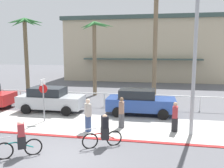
# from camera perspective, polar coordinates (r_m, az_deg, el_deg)

# --- Properties ---
(ground_plane) EXTENTS (80.00, 80.00, 0.00)m
(ground_plane) POSITION_cam_1_polar(r_m,az_deg,el_deg) (19.25, -0.92, -4.41)
(ground_plane) COLOR #5B5B60
(sidewalk_strip) EXTENTS (44.00, 4.00, 0.02)m
(sidewalk_strip) POSITION_cam_1_polar(r_m,az_deg,el_deg) (13.81, -5.66, -9.66)
(sidewalk_strip) COLOR beige
(sidewalk_strip) RESTS_ON ground
(curb_paint) EXTENTS (44.00, 0.24, 0.03)m
(curb_paint) POSITION_cam_1_polar(r_m,az_deg,el_deg) (12.01, -8.34, -12.52)
(curb_paint) COLOR maroon
(curb_paint) RESTS_ON ground
(building_backdrop) EXTENTS (21.51, 12.56, 8.49)m
(building_backdrop) POSITION_cam_1_polar(r_m,az_deg,el_deg) (36.02, 7.67, 8.37)
(building_backdrop) COLOR #BCAD8E
(building_backdrop) RESTS_ON ground
(rail_fence) EXTENTS (22.77, 0.08, 1.04)m
(rail_fence) POSITION_cam_1_polar(r_m,az_deg,el_deg) (17.64, -1.88, -2.84)
(rail_fence) COLOR white
(rail_fence) RESTS_ON ground
(stop_sign_bike_lane) EXTENTS (0.52, 0.56, 2.56)m
(stop_sign_bike_lane) POSITION_cam_1_polar(r_m,az_deg,el_deg) (14.50, -16.18, -2.28)
(stop_sign_bike_lane) COLOR gray
(stop_sign_bike_lane) RESTS_ON ground
(streetlight_curb) EXTENTS (0.24, 2.54, 7.50)m
(streetlight_curb) POSITION_cam_1_polar(r_m,az_deg,el_deg) (11.88, 19.54, 7.87)
(streetlight_curb) COLOR #9EA0A5
(streetlight_curb) RESTS_ON ground
(palm_tree_1) EXTENTS (3.72, 3.20, 7.08)m
(palm_tree_1) POSITION_cam_1_polar(r_m,az_deg,el_deg) (23.53, -20.09, 10.97)
(palm_tree_1) COLOR brown
(palm_tree_1) RESTS_ON ground
(palm_tree_2) EXTENTS (3.25, 2.95, 6.74)m
(palm_tree_2) POSITION_cam_1_polar(r_m,az_deg,el_deg) (21.83, -4.11, 10.46)
(palm_tree_2) COLOR #756047
(palm_tree_2) RESTS_ON ground
(palm_tree_3) EXTENTS (2.67, 3.38, 9.23)m
(palm_tree_3) POSITION_cam_1_polar(r_m,az_deg,el_deg) (20.37, 10.39, 15.68)
(palm_tree_3) COLOR #756047
(palm_tree_3) RESTS_ON ground
(car_silver_1) EXTENTS (4.40, 2.02, 1.69)m
(car_silver_1) POSITION_cam_1_polar(r_m,az_deg,el_deg) (16.83, -14.54, -3.55)
(car_silver_1) COLOR #B2B7BC
(car_silver_1) RESTS_ON ground
(car_blue_2) EXTENTS (4.40, 2.02, 1.69)m
(car_blue_2) POSITION_cam_1_polar(r_m,az_deg,el_deg) (15.64, 6.76, -4.24)
(car_blue_2) COLOR #284793
(car_blue_2) RESTS_ON ground
(cyclist_teal_0) EXTENTS (1.59, 0.99, 1.50)m
(cyclist_teal_0) POSITION_cam_1_polar(r_m,az_deg,el_deg) (10.37, -21.17, -12.47)
(cyclist_teal_0) COLOR black
(cyclist_teal_0) RESTS_ON ground
(cyclist_red_1) EXTENTS (1.64, 0.90, 1.50)m
(cyclist_red_1) POSITION_cam_1_polar(r_m,az_deg,el_deg) (10.63, -1.98, -11.36)
(cyclist_red_1) COLOR black
(cyclist_red_1) RESTS_ON ground
(pedestrian_0) EXTENTS (0.36, 0.43, 1.59)m
(pedestrian_0) POSITION_cam_1_polar(r_m,az_deg,el_deg) (12.84, 14.89, -7.97)
(pedestrian_0) COLOR #232326
(pedestrian_0) RESTS_ON ground
(pedestrian_1) EXTENTS (0.44, 0.48, 1.76)m
(pedestrian_1) POSITION_cam_1_polar(r_m,az_deg,el_deg) (12.48, -5.77, -7.77)
(pedestrian_1) COLOR #384C7A
(pedestrian_1) RESTS_ON ground
(pedestrian_2) EXTENTS (0.33, 0.41, 1.71)m
(pedestrian_2) POSITION_cam_1_polar(r_m,az_deg,el_deg) (13.02, 2.29, -7.17)
(pedestrian_2) COLOR #4C4C51
(pedestrian_2) RESTS_ON ground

